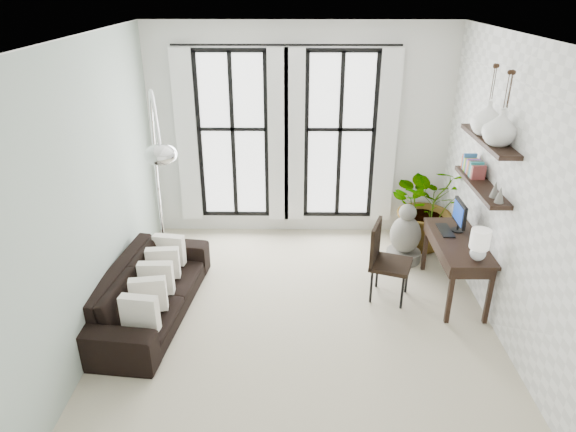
{
  "coord_description": "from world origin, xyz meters",
  "views": [
    {
      "loc": [
        -0.08,
        -4.98,
        3.69
      ],
      "look_at": [
        -0.15,
        0.3,
        1.25
      ],
      "focal_mm": 32.0,
      "sensor_mm": 36.0,
      "label": 1
    }
  ],
  "objects_px": {
    "buddha": "(405,237)",
    "sofa": "(149,290)",
    "arc_lamp": "(156,140)",
    "plant": "(428,205)",
    "desk": "(459,246)",
    "desk_chair": "(384,256)"
  },
  "relations": [
    {
      "from": "buddha",
      "to": "sofa",
      "type": "bearing_deg",
      "value": -157.78
    },
    {
      "from": "arc_lamp",
      "to": "sofa",
      "type": "bearing_deg",
      "value": -99.54
    },
    {
      "from": "sofa",
      "to": "plant",
      "type": "height_order",
      "value": "plant"
    },
    {
      "from": "desk",
      "to": "desk_chair",
      "type": "height_order",
      "value": "desk"
    },
    {
      "from": "sofa",
      "to": "buddha",
      "type": "xyz_separation_m",
      "value": [
        3.3,
        1.35,
        0.04
      ]
    },
    {
      "from": "arc_lamp",
      "to": "desk_chair",
      "type": "bearing_deg",
      "value": -4.06
    },
    {
      "from": "arc_lamp",
      "to": "buddha",
      "type": "distance_m",
      "value": 3.66
    },
    {
      "from": "plant",
      "to": "arc_lamp",
      "type": "height_order",
      "value": "arc_lamp"
    },
    {
      "from": "arc_lamp",
      "to": "buddha",
      "type": "relative_size",
      "value": 2.97
    },
    {
      "from": "arc_lamp",
      "to": "plant",
      "type": "bearing_deg",
      "value": 18.45
    },
    {
      "from": "sofa",
      "to": "plant",
      "type": "xyz_separation_m",
      "value": [
        3.7,
        1.81,
        0.34
      ]
    },
    {
      "from": "plant",
      "to": "desk",
      "type": "height_order",
      "value": "plant"
    },
    {
      "from": "desk_chair",
      "to": "buddha",
      "type": "distance_m",
      "value": 1.06
    },
    {
      "from": "sofa",
      "to": "desk",
      "type": "distance_m",
      "value": 3.79
    },
    {
      "from": "desk",
      "to": "buddha",
      "type": "relative_size",
      "value": 1.52
    },
    {
      "from": "plant",
      "to": "desk_chair",
      "type": "xyz_separation_m",
      "value": [
        -0.86,
        -1.39,
        -0.09
      ]
    },
    {
      "from": "sofa",
      "to": "plant",
      "type": "relative_size",
      "value": 1.67
    },
    {
      "from": "sofa",
      "to": "desk_chair",
      "type": "bearing_deg",
      "value": -75.24
    },
    {
      "from": "sofa",
      "to": "desk",
      "type": "height_order",
      "value": "desk"
    },
    {
      "from": "desk",
      "to": "plant",
      "type": "bearing_deg",
      "value": 91.87
    },
    {
      "from": "desk_chair",
      "to": "arc_lamp",
      "type": "bearing_deg",
      "value": -164.6
    },
    {
      "from": "plant",
      "to": "desk_chair",
      "type": "relative_size",
      "value": 1.33
    }
  ]
}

